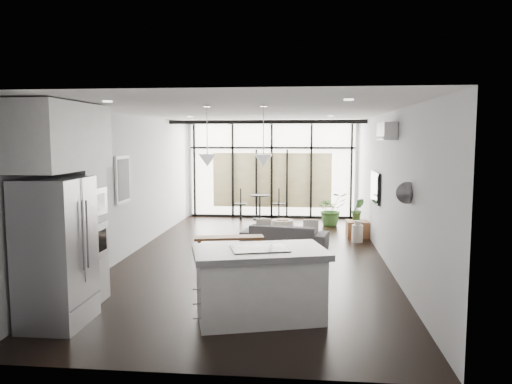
% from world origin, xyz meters
% --- Properties ---
extents(floor, '(5.00, 10.00, 0.00)m').
position_xyz_m(floor, '(0.00, 0.00, 0.00)').
color(floor, black).
rests_on(floor, ground).
extents(ceiling, '(5.00, 10.00, 0.00)m').
position_xyz_m(ceiling, '(0.00, 0.00, 2.80)').
color(ceiling, white).
rests_on(ceiling, ground).
extents(wall_left, '(0.02, 10.00, 2.80)m').
position_xyz_m(wall_left, '(-2.50, 0.00, 1.40)').
color(wall_left, silver).
rests_on(wall_left, ground).
extents(wall_right, '(0.02, 10.00, 2.80)m').
position_xyz_m(wall_right, '(2.50, 0.00, 1.40)').
color(wall_right, silver).
rests_on(wall_right, ground).
extents(wall_back, '(5.00, 0.02, 2.80)m').
position_xyz_m(wall_back, '(0.00, 5.00, 1.40)').
color(wall_back, silver).
rests_on(wall_back, ground).
extents(wall_front, '(5.00, 0.02, 2.80)m').
position_xyz_m(wall_front, '(0.00, -5.00, 1.40)').
color(wall_front, silver).
rests_on(wall_front, ground).
extents(glazing, '(5.00, 0.20, 2.80)m').
position_xyz_m(glazing, '(0.00, 4.88, 1.40)').
color(glazing, black).
rests_on(glazing, ground).
extents(skylight, '(4.70, 1.90, 0.06)m').
position_xyz_m(skylight, '(0.00, 4.00, 2.77)').
color(skylight, white).
rests_on(skylight, ceiling).
extents(neighbour_building, '(3.50, 0.02, 1.60)m').
position_xyz_m(neighbour_building, '(0.00, 4.95, 1.10)').
color(neighbour_building, '#F4E5A3').
rests_on(neighbour_building, ground).
extents(island, '(1.89, 1.42, 0.92)m').
position_xyz_m(island, '(0.42, -3.41, 0.46)').
color(island, white).
rests_on(island, floor).
extents(cooktop, '(0.82, 0.65, 0.01)m').
position_xyz_m(cooktop, '(0.42, -3.41, 0.93)').
color(cooktop, black).
rests_on(cooktop, island).
extents(fridge, '(0.71, 0.89, 1.85)m').
position_xyz_m(fridge, '(-2.08, -3.85, 0.92)').
color(fridge, '#95969A').
rests_on(fridge, floor).
extents(appliance_column, '(0.65, 0.68, 2.53)m').
position_xyz_m(appliance_column, '(-2.20, -3.05, 1.26)').
color(appliance_column, white).
rests_on(appliance_column, floor).
extents(upper_cabinets, '(0.62, 1.75, 0.86)m').
position_xyz_m(upper_cabinets, '(-2.12, -3.50, 2.35)').
color(upper_cabinets, white).
rests_on(upper_cabinets, wall_left).
extents(pendant_left, '(0.26, 0.26, 0.18)m').
position_xyz_m(pendant_left, '(-0.40, -2.65, 2.02)').
color(pendant_left, white).
rests_on(pendant_left, ceiling).
extents(pendant_right, '(0.26, 0.26, 0.18)m').
position_xyz_m(pendant_right, '(0.40, -2.65, 2.02)').
color(pendant_right, white).
rests_on(pendant_right, ceiling).
extents(sofa, '(1.87, 0.84, 0.70)m').
position_xyz_m(sofa, '(0.56, 0.76, 0.35)').
color(sofa, '#525154').
rests_on(sofa, floor).
extents(console_bench, '(1.39, 0.63, 0.43)m').
position_xyz_m(console_bench, '(-0.48, -0.22, 0.22)').
color(console_bench, brown).
rests_on(console_bench, floor).
extents(pouf, '(0.52, 0.52, 0.42)m').
position_xyz_m(pouf, '(0.46, 1.94, 0.21)').
color(pouf, beige).
rests_on(pouf, floor).
extents(crate, '(0.52, 0.52, 0.38)m').
position_xyz_m(crate, '(2.23, 2.18, 0.19)').
color(crate, brown).
rests_on(crate, floor).
extents(plant_tall, '(1.09, 1.13, 0.70)m').
position_xyz_m(plant_tall, '(1.68, 3.68, 0.35)').
color(plant_tall, '#376429').
rests_on(plant_tall, floor).
extents(plant_crate, '(0.34, 0.57, 0.24)m').
position_xyz_m(plant_crate, '(2.23, 2.18, 0.50)').
color(plant_crate, '#376429').
rests_on(plant_crate, crate).
extents(milk_can, '(0.28, 0.28, 0.49)m').
position_xyz_m(milk_can, '(2.17, 1.57, 0.24)').
color(milk_can, beige).
rests_on(milk_can, floor).
extents(bistro_set, '(1.68, 0.83, 0.78)m').
position_xyz_m(bistro_set, '(-0.31, 4.49, 0.39)').
color(bistro_set, black).
rests_on(bistro_set, floor).
extents(tv, '(0.05, 1.10, 0.65)m').
position_xyz_m(tv, '(2.46, 1.00, 1.30)').
color(tv, black).
rests_on(tv, wall_right).
extents(ac_unit, '(0.22, 0.90, 0.30)m').
position_xyz_m(ac_unit, '(2.38, -0.80, 2.45)').
color(ac_unit, white).
rests_on(ac_unit, wall_right).
extents(framed_art, '(0.04, 0.70, 0.90)m').
position_xyz_m(framed_art, '(-2.47, -0.50, 1.55)').
color(framed_art, black).
rests_on(framed_art, wall_left).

